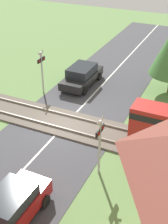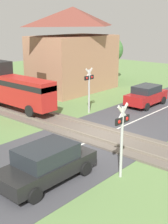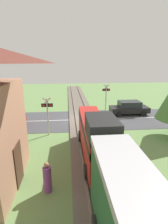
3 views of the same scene
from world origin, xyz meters
The scene contains 8 objects.
ground_plane centered at (0.00, 0.00, 0.00)m, with size 60.00×60.00×0.00m, color #66894C.
road_surface centered at (0.00, 0.00, 0.01)m, with size 48.00×6.40×0.02m.
track_bed centered at (0.00, 0.00, 0.07)m, with size 2.80×48.00×0.24m.
car_near_crossing centered at (-5.39, -1.44, 0.79)m, with size 4.27×1.95×1.53m.
car_far_side centered at (7.42, 1.44, 0.81)m, with size 3.84×1.79×1.56m.
crossing_signal_west_approach centered at (-3.14, -3.51, 2.03)m, with size 0.90×0.18×3.17m.
crossing_signal_east_approach centered at (3.14, 3.51, 2.03)m, with size 0.90×0.18×3.17m.
pedestrian_by_station centered at (2.53, 10.10, 0.70)m, with size 0.38×0.38×1.52m.
Camera 3 is at (1.50, 17.03, 5.87)m, focal length 28.00 mm.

